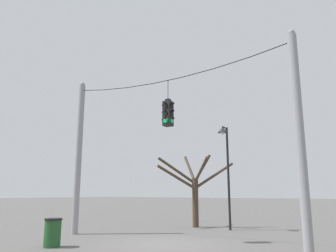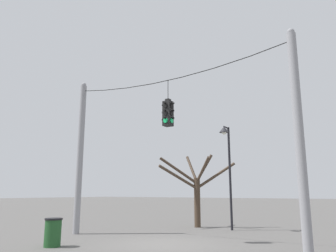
{
  "view_description": "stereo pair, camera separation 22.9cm",
  "coord_description": "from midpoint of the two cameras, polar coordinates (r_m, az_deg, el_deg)",
  "views": [
    {
      "loc": [
        7.03,
        -10.67,
        1.87
      ],
      "look_at": [
        0.07,
        0.24,
        4.51
      ],
      "focal_mm": 35.0,
      "sensor_mm": 36.0,
      "label": 1
    },
    {
      "loc": [
        7.22,
        -10.54,
        1.87
      ],
      "look_at": [
        0.07,
        0.24,
        4.51
      ],
      "focal_mm": 35.0,
      "sensor_mm": 36.0,
      "label": 2
    }
  ],
  "objects": [
    {
      "name": "ground_plane",
      "position": [
        12.91,
        -0.33,
        -19.85
      ],
      "size": [
        200.0,
        200.0,
        0.0
      ],
      "primitive_type": "plane",
      "color": "#565451"
    },
    {
      "name": "utility_pole_left",
      "position": [
        16.39,
        -14.69,
        -4.94
      ],
      "size": [
        0.3,
        0.3,
        7.32
      ],
      "color": "gray",
      "rests_on": "ground_plane"
    },
    {
      "name": "utility_pole_right",
      "position": [
        11.18,
        22.41,
        -1.53
      ],
      "size": [
        0.3,
        0.3,
        7.32
      ],
      "color": "gray",
      "rests_on": "ground_plane"
    },
    {
      "name": "span_wire",
      "position": [
        13.8,
        0.25,
        8.49
      ],
      "size": [
        10.09,
        0.03,
        0.46
      ],
      "color": "black"
    },
    {
      "name": "traffic_light_near_right_pole",
      "position": [
        13.32,
        0.49,
        2.24
      ],
      "size": [
        0.58,
        0.58,
        1.94
      ],
      "color": "black"
    },
    {
      "name": "street_lamp",
      "position": [
        17.43,
        10.56,
        -4.2
      ],
      "size": [
        0.52,
        0.89,
        5.31
      ],
      "color": "black",
      "rests_on": "ground_plane"
    },
    {
      "name": "bare_tree",
      "position": [
        18.72,
        5.22,
        -10.57
      ],
      "size": [
        3.53,
        3.23,
        4.04
      ],
      "color": "#423326",
      "rests_on": "ground_plane"
    },
    {
      "name": "trash_bin",
      "position": [
        12.81,
        -18.91,
        -17.1
      ],
      "size": [
        0.62,
        0.62,
        0.98
      ],
      "color": "#1E4C23",
      "rests_on": "ground_plane"
    }
  ]
}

